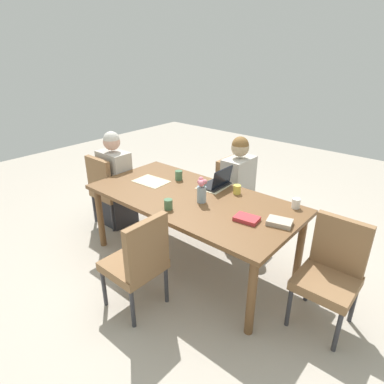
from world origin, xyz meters
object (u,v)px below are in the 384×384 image
(person_head_left_left_mid, at_px, (116,185))
(book_red_cover, at_px, (280,222))
(coffee_mug_centre_left, at_px, (168,204))
(chair_head_left_left_mid, at_px, (108,187))
(book_blue_cover, at_px, (247,219))
(coffee_mug_near_left, at_px, (179,175))
(coffee_mug_near_right, at_px, (296,203))
(coffee_mug_centre_right, at_px, (237,189))
(dining_table, at_px, (192,203))
(chair_far_left_near, at_px, (235,191))
(laptop_far_left_near, at_px, (217,183))
(chair_head_right_left_far, at_px, (331,269))
(chair_near_right_near, at_px, (139,260))
(person_far_left_near, at_px, (237,192))
(flower_vase, at_px, (202,190))

(person_head_left_left_mid, height_order, book_red_cover, person_head_left_left_mid)
(person_head_left_left_mid, xyz_separation_m, coffee_mug_centre_left, (1.27, -0.36, 0.27))
(chair_head_left_left_mid, distance_m, book_blue_cover, 2.00)
(coffee_mug_near_left, xyz_separation_m, coffee_mug_near_right, (1.27, 0.19, -0.01))
(coffee_mug_centre_right, bearing_deg, dining_table, -129.73)
(chair_far_left_near, bearing_deg, coffee_mug_near_left, -118.52)
(laptop_far_left_near, distance_m, book_blue_cover, 0.76)
(person_head_left_left_mid, xyz_separation_m, chair_head_right_left_far, (2.62, 0.07, -0.03))
(chair_head_right_left_far, bearing_deg, coffee_mug_near_left, 175.30)
(chair_near_right_near, distance_m, laptop_far_left_near, 1.20)
(person_far_left_near, xyz_separation_m, coffee_mug_near_right, (0.86, -0.37, 0.27))
(flower_vase, distance_m, coffee_mug_centre_right, 0.41)
(chair_far_left_near, distance_m, coffee_mug_centre_left, 1.24)
(flower_vase, bearing_deg, laptop_far_left_near, 105.48)
(coffee_mug_near_left, relative_size, book_blue_cover, 0.52)
(book_red_cover, bearing_deg, person_far_left_near, 125.85)
(coffee_mug_centre_right, height_order, book_red_cover, coffee_mug_centre_right)
(laptop_far_left_near, bearing_deg, person_head_left_left_mid, -165.34)
(coffee_mug_centre_left, height_order, coffee_mug_centre_right, coffee_mug_centre_left)
(chair_head_right_left_far, distance_m, coffee_mug_centre_right, 1.13)
(book_red_cover, bearing_deg, laptop_far_left_near, 146.48)
(chair_head_left_left_mid, bearing_deg, person_head_left_left_mid, 51.24)
(person_head_left_left_mid, bearing_deg, chair_head_left_left_mid, -128.76)
(person_far_left_near, relative_size, laptop_far_left_near, 3.73)
(person_head_left_left_mid, height_order, coffee_mug_centre_left, person_head_left_left_mid)
(coffee_mug_centre_right, bearing_deg, person_far_left_near, 121.26)
(coffee_mug_centre_right, bearing_deg, book_red_cover, -25.56)
(person_head_left_left_mid, bearing_deg, person_far_left_near, 31.41)
(person_head_left_left_mid, xyz_separation_m, laptop_far_left_near, (1.30, 0.34, 0.27))
(flower_vase, relative_size, coffee_mug_near_right, 2.69)
(dining_table, xyz_separation_m, coffee_mug_near_left, (-0.40, 0.24, 0.12))
(chair_head_right_left_far, relative_size, coffee_mug_near_left, 8.58)
(book_red_cover, bearing_deg, coffee_mug_centre_right, 140.36)
(chair_far_left_near, xyz_separation_m, coffee_mug_near_left, (-0.34, -0.62, 0.30))
(coffee_mug_centre_right, bearing_deg, chair_head_left_left_mid, -166.04)
(person_far_left_near, relative_size, book_red_cover, 5.97)
(chair_head_right_left_far, distance_m, coffee_mug_near_left, 1.79)
(chair_near_right_near, distance_m, coffee_mug_near_right, 1.48)
(coffee_mug_centre_left, distance_m, coffee_mug_centre_right, 0.74)
(coffee_mug_centre_left, bearing_deg, flower_vase, 67.04)
(chair_head_right_left_far, height_order, book_red_cover, chair_head_right_left_far)
(book_red_cover, distance_m, book_blue_cover, 0.27)
(book_blue_cover, bearing_deg, laptop_far_left_near, 138.52)
(flower_vase, height_order, book_blue_cover, flower_vase)
(flower_vase, bearing_deg, chair_near_right_near, -92.28)
(flower_vase, bearing_deg, person_far_left_near, 98.78)
(chair_far_left_near, height_order, chair_head_left_left_mid, same)
(coffee_mug_centre_left, bearing_deg, dining_table, 91.89)
(chair_far_left_near, bearing_deg, person_far_left_near, -38.76)
(chair_far_left_near, relative_size, chair_head_left_left_mid, 1.00)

